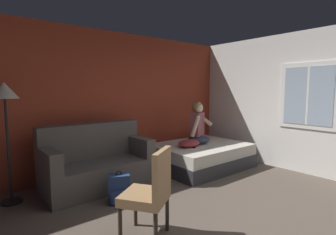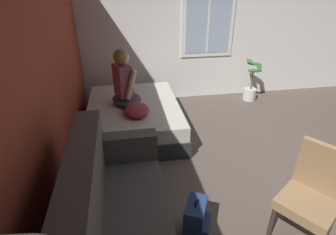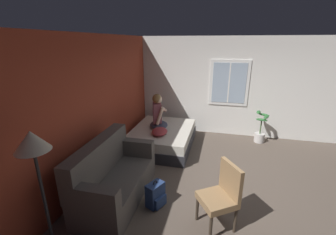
{
  "view_description": "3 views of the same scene",
  "coord_description": "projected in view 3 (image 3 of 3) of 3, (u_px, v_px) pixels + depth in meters",
  "views": [
    {
      "loc": [
        -2.5,
        -1.74,
        1.6
      ],
      "look_at": [
        0.49,
        1.94,
        1.09
      ],
      "focal_mm": 28.0,
      "sensor_mm": 36.0,
      "label": 1
    },
    {
      "loc": [
        -2.47,
        2.05,
        2.25
      ],
      "look_at": [
        0.16,
        1.6,
        0.83
      ],
      "focal_mm": 28.0,
      "sensor_mm": 36.0,
      "label": 2
    },
    {
      "loc": [
        -3.69,
        0.56,
        2.56
      ],
      "look_at": [
        0.23,
        1.53,
        1.19
      ],
      "focal_mm": 24.0,
      "sensor_mm": 36.0,
      "label": 3
    }
  ],
  "objects": [
    {
      "name": "backpack",
      "position": [
        156.0,
        195.0,
        3.65
      ],
      "size": [
        0.35,
        0.33,
        0.46
      ],
      "color": "navy",
      "rests_on": "ground"
    },
    {
      "name": "side_chair",
      "position": [
        222.0,
        194.0,
        3.15
      ],
      "size": [
        0.64,
        0.64,
        0.98
      ],
      "color": "#382D23",
      "rests_on": "ground"
    },
    {
      "name": "wall_back_accent",
      "position": [
        94.0,
        108.0,
        4.31
      ],
      "size": [
        10.22,
        0.16,
        2.7
      ],
      "primitive_type": "cube",
      "color": "#993823",
      "rests_on": "ground"
    },
    {
      "name": "cell_phone",
      "position": [
        163.0,
        134.0,
        5.3
      ],
      "size": [
        0.13,
        0.16,
        0.01
      ],
      "primitive_type": "cube",
      "rotation": [
        0.0,
        0.0,
        2.62
      ],
      "color": "black",
      "rests_on": "bed"
    },
    {
      "name": "floor_lamp",
      "position": [
        35.0,
        155.0,
        2.36
      ],
      "size": [
        0.36,
        0.36,
        1.7
      ],
      "color": "black",
      "rests_on": "ground"
    },
    {
      "name": "potted_plant",
      "position": [
        260.0,
        131.0,
        5.93
      ],
      "size": [
        0.39,
        0.37,
        0.85
      ],
      "color": "silver",
      "rests_on": "ground"
    },
    {
      "name": "ground_plane",
      "position": [
        246.0,
        190.0,
        4.09
      ],
      "size": [
        40.0,
        40.0,
        0.0
      ],
      "primitive_type": "plane",
      "color": "brown"
    },
    {
      "name": "person_seated",
      "position": [
        158.0,
        114.0,
        5.58
      ],
      "size": [
        0.64,
        0.6,
        0.88
      ],
      "color": "#383D51",
      "rests_on": "bed"
    },
    {
      "name": "wall_side_with_window",
      "position": [
        243.0,
        88.0,
        6.12
      ],
      "size": [
        0.19,
        7.09,
        2.7
      ],
      "color": "silver",
      "rests_on": "ground"
    },
    {
      "name": "couch",
      "position": [
        113.0,
        178.0,
        3.76
      ],
      "size": [
        1.71,
        0.84,
        1.04
      ],
      "color": "#514C47",
      "rests_on": "ground"
    },
    {
      "name": "bed",
      "position": [
        162.0,
        137.0,
        5.72
      ],
      "size": [
        1.88,
        1.48,
        0.48
      ],
      "color": "#2D2D33",
      "rests_on": "ground"
    },
    {
      "name": "throw_pillow",
      "position": [
        160.0,
        132.0,
        5.27
      ],
      "size": [
        0.52,
        0.41,
        0.14
      ],
      "primitive_type": "ellipsoid",
      "rotation": [
        0.0,
        0.0,
        0.11
      ],
      "color": "#993338",
      "rests_on": "bed"
    }
  ]
}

